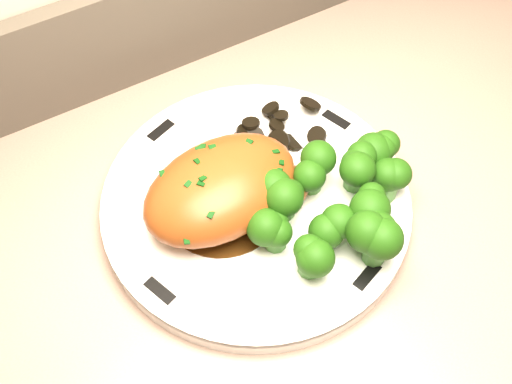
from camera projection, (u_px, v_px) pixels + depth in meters
plate at (256, 204)px, 0.61m from camera, size 0.34×0.34×0.02m
rim_accent_0 at (336, 120)px, 0.65m from camera, size 0.02×0.03×0.00m
rim_accent_1 at (161, 130)px, 0.64m from camera, size 0.03×0.02×0.00m
rim_accent_2 at (160, 291)px, 0.54m from camera, size 0.02×0.03×0.00m
rim_accent_3 at (367, 276)px, 0.55m from camera, size 0.03×0.02×0.00m
gravy_pool at (222, 206)px, 0.59m from camera, size 0.11×0.11×0.00m
chicken_breast at (227, 189)px, 0.57m from camera, size 0.16×0.12×0.06m
mushroom_pile at (280, 135)px, 0.64m from camera, size 0.09×0.07×0.02m
broccoli_florets at (340, 201)px, 0.56m from camera, size 0.16×0.12×0.05m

